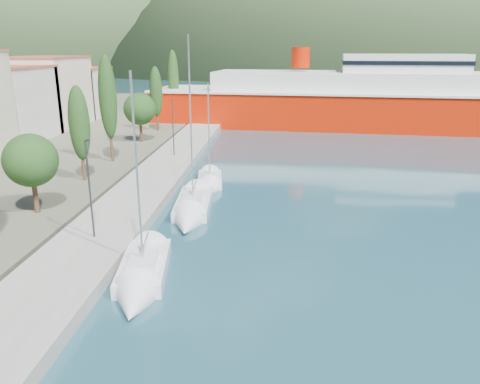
{
  "coord_description": "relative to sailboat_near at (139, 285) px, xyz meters",
  "views": [
    {
      "loc": [
        2.14,
        -13.58,
        11.97
      ],
      "look_at": [
        0.0,
        14.0,
        3.5
      ],
      "focal_mm": 35.0,
      "sensor_mm": 36.0,
      "label": 1
    }
  ],
  "objects": [
    {
      "name": "ground",
      "position": [
        4.74,
        112.38,
        -0.32
      ],
      "size": [
        1400.0,
        1400.0,
        0.0
      ],
      "primitive_type": "plane",
      "color": "#204955"
    },
    {
      "name": "quay",
      "position": [
        -4.26,
        18.38,
        0.08
      ],
      "size": [
        5.0,
        88.0,
        0.8
      ],
      "primitive_type": "cube",
      "color": "gray",
      "rests_on": "ground"
    },
    {
      "name": "tree_row",
      "position": [
        -10.16,
        23.97,
        5.57
      ],
      "size": [
        4.02,
        64.84,
        11.2
      ],
      "color": "#47301E",
      "rests_on": "land_strip"
    },
    {
      "name": "lamp_posts",
      "position": [
        -4.26,
        5.93,
        3.76
      ],
      "size": [
        0.15,
        44.92,
        6.06
      ],
      "color": "#2D2D33",
      "rests_on": "quay"
    },
    {
      "name": "sailboat_near",
      "position": [
        0.0,
        0.0,
        0.0
      ],
      "size": [
        3.59,
        8.58,
        11.96
      ],
      "color": "silver",
      "rests_on": "ground"
    },
    {
      "name": "sailboat_mid",
      "position": [
        0.72,
        10.95,
        0.01
      ],
      "size": [
        3.19,
        9.87,
        13.99
      ],
      "color": "silver",
      "rests_on": "ground"
    },
    {
      "name": "sailboat_far",
      "position": [
        1.05,
        18.81,
        -0.03
      ],
      "size": [
        3.03,
        7.01,
        9.98
      ],
      "color": "silver",
      "rests_on": "ground"
    },
    {
      "name": "ferry",
      "position": [
        19.69,
        55.13,
        3.62
      ],
      "size": [
        66.2,
        20.53,
        12.93
      ],
      "color": "#BC1A03",
      "rests_on": "ground"
    }
  ]
}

